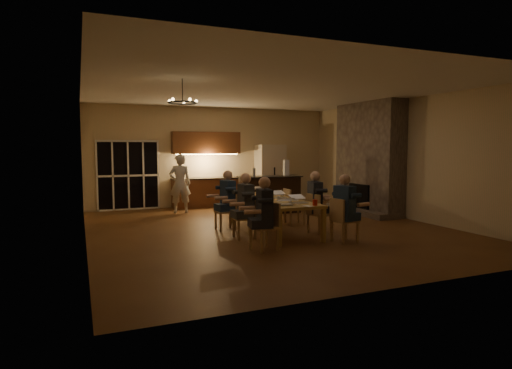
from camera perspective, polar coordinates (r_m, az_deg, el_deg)
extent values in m
plane|color=brown|center=(10.07, 1.81, -5.96)|extent=(9.00, 9.00, 0.00)
cube|color=#C2B689|center=(14.13, -5.76, 3.70)|extent=(8.00, 0.04, 3.20)
cube|color=#C2B689|center=(9.01, -22.16, 2.63)|extent=(0.04, 9.00, 3.20)
cube|color=#C2B689|center=(12.12, 19.45, 3.23)|extent=(0.04, 9.00, 3.20)
cube|color=white|center=(9.97, 1.86, 12.52)|extent=(8.00, 9.00, 0.04)
cube|color=black|center=(13.57, -16.66, 1.14)|extent=(1.86, 0.08, 2.10)
cube|color=#6C6055|center=(12.84, 14.80, 3.43)|extent=(0.58, 2.50, 3.20)
cube|color=beige|center=(14.48, 1.90, 1.38)|extent=(0.90, 0.68, 2.00)
cube|color=#B68D49|center=(9.73, 2.12, -4.11)|extent=(1.10, 2.96, 0.75)
cube|color=black|center=(12.45, 1.83, -1.34)|extent=(1.85, 0.77, 1.08)
imported|color=silver|center=(12.57, -10.10, 0.11)|extent=(0.67, 0.49, 1.72)
torus|color=black|center=(8.33, -9.77, 10.69)|extent=(0.56, 0.56, 0.03)
cylinder|color=white|center=(9.33, 3.01, -1.87)|extent=(0.08, 0.08, 0.10)
cylinder|color=white|center=(10.26, 1.00, -1.24)|extent=(0.08, 0.08, 0.10)
cylinder|color=white|center=(10.22, -1.17, -1.26)|extent=(0.08, 0.08, 0.10)
cylinder|color=#AF1B0B|center=(8.64, 7.87, -2.39)|extent=(0.10, 0.10, 0.12)
cylinder|color=#AF1B0B|center=(9.89, -0.92, -1.41)|extent=(0.09, 0.09, 0.12)
cylinder|color=#B2B2B7|center=(9.01, 4.56, -2.06)|extent=(0.07, 0.07, 0.12)
cylinder|color=#3F0F0C|center=(10.93, -1.53, -0.80)|extent=(0.07, 0.07, 0.12)
cylinder|color=#B2B2B7|center=(10.10, 3.51, -1.29)|extent=(0.06, 0.06, 0.12)
cylinder|color=white|center=(9.38, 4.97, -2.09)|extent=(0.25, 0.25, 0.02)
cylinder|color=white|center=(8.76, 2.71, -2.58)|extent=(0.24, 0.24, 0.02)
cylinder|color=white|center=(10.54, 2.78, -1.30)|extent=(0.24, 0.24, 0.02)
cube|color=white|center=(8.47, 6.97, -2.90)|extent=(0.18, 0.22, 0.01)
cylinder|color=#99999E|center=(12.17, -0.26, 1.63)|extent=(0.08, 0.08, 0.24)
cube|color=silver|center=(12.67, 4.04, 2.26)|extent=(0.16, 0.16, 0.46)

